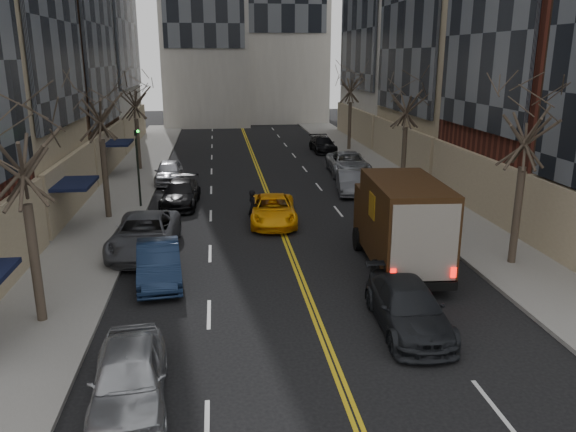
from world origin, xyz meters
The scene contains 21 objects.
sidewalk_left centered at (-9.00, 27.00, 0.07)m, with size 4.00×66.00×0.15m, color slate.
sidewalk_right centered at (9.00, 27.00, 0.07)m, with size 4.00×66.00×0.15m, color slate.
tree_lf_near centered at (-8.80, 8.00, 6.24)m, with size 3.20×3.20×8.41m.
tree_lf_mid centered at (-8.80, 20.00, 6.60)m, with size 3.20×3.20×8.91m.
tree_lf_far centered at (-8.80, 33.00, 6.02)m, with size 3.20×3.20×8.12m.
tree_rt_near centered at (8.80, 11.00, 6.45)m, with size 3.20×3.20×8.71m.
tree_rt_mid centered at (8.80, 25.00, 6.17)m, with size 3.20×3.20×8.32m.
tree_rt_far centered at (8.80, 40.00, 6.74)m, with size 3.20×3.20×9.11m.
traffic_signal centered at (-7.39, 22.00, 2.82)m, with size 0.29×0.26×4.70m.
ups_truck centered at (4.10, 11.35, 1.87)m, with size 3.12×6.94×3.72m.
observer_sedan centered at (2.74, 6.23, 0.71)m, with size 2.21×5.00×1.43m.
taxi centered at (-0.30, 18.24, 0.69)m, with size 2.30×4.98×1.38m, color #FFAB0A.
pedestrian centered at (-1.33, 18.27, 0.88)m, with size 0.64×0.42×1.77m, color black.
parked_lf_a centered at (-5.37, 3.22, 0.76)m, with size 1.80×4.48×1.53m, color #A5A8AD.
parked_lf_b centered at (-5.38, 11.11, 0.74)m, with size 1.58×4.52×1.49m, color #12213B.
parked_lf_c centered at (-6.30, 14.60, 0.81)m, with size 2.68×5.82×1.62m, color #52535A.
parked_lf_d centered at (-5.19, 22.34, 0.71)m, with size 1.98×4.87×1.41m, color black.
parked_lf_e centered at (-6.30, 28.48, 0.75)m, with size 1.78×4.42×1.51m, color #A7A9AF.
parked_rt_a centered at (5.10, 24.05, 0.69)m, with size 1.47×4.21×1.39m, color #4D4F55.
parked_rt_b centered at (6.30, 29.65, 0.80)m, with size 2.67×5.79×1.61m, color #ADB0B5.
parked_rt_c centered at (6.30, 39.49, 0.68)m, with size 1.89×4.66×1.35m, color black.
Camera 1 is at (-3.04, -9.27, 8.34)m, focal length 35.00 mm.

